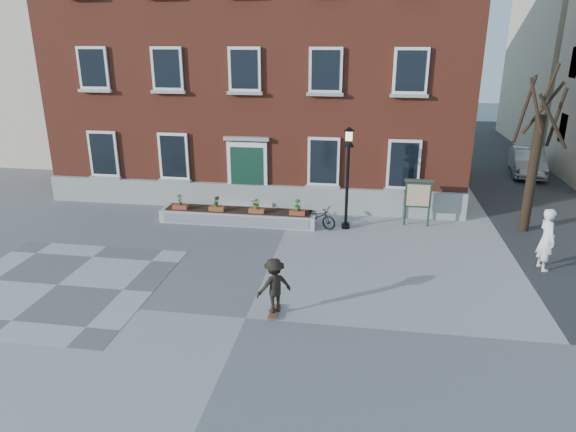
% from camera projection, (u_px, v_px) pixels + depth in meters
% --- Properties ---
extents(ground, '(100.00, 100.00, 0.00)m').
position_uv_depth(ground, '(246.00, 318.00, 13.49)').
color(ground, gray).
rests_on(ground, ground).
extents(checker_patch, '(6.00, 6.00, 0.01)m').
position_uv_depth(checker_patch, '(58.00, 285.00, 15.30)').
color(checker_patch, '#575759').
rests_on(checker_patch, ground).
extents(distant_building, '(10.00, 12.00, 13.00)m').
position_uv_depth(distant_building, '(40.00, 46.00, 32.63)').
color(distant_building, beige).
rests_on(distant_building, ground).
extents(bicycle, '(1.75, 1.25, 0.87)m').
position_uv_depth(bicycle, '(317.00, 216.00, 19.86)').
color(bicycle, black).
rests_on(bicycle, ground).
extents(parked_car, '(2.11, 4.48, 1.42)m').
position_uv_depth(parked_car, '(527.00, 162.00, 27.43)').
color(parked_car, '#AFB1B4').
rests_on(parked_car, ground).
extents(bystander, '(0.61, 0.81, 2.02)m').
position_uv_depth(bystander, '(547.00, 239.00, 16.04)').
color(bystander, white).
rests_on(bystander, ground).
extents(brick_building, '(18.40, 10.85, 12.60)m').
position_uv_depth(brick_building, '(269.00, 52.00, 24.75)').
color(brick_building, brown).
rests_on(brick_building, ground).
extents(planter_assembly, '(6.20, 1.12, 1.15)m').
position_uv_depth(planter_assembly, '(239.00, 215.00, 20.37)').
color(planter_assembly, beige).
rests_on(planter_assembly, ground).
extents(bare_tree, '(1.83, 1.83, 6.16)m').
position_uv_depth(bare_tree, '(535.00, 159.00, 18.73)').
color(bare_tree, black).
rests_on(bare_tree, ground).
extents(lamp_post, '(0.40, 0.40, 3.93)m').
position_uv_depth(lamp_post, '(348.00, 164.00, 19.03)').
color(lamp_post, black).
rests_on(lamp_post, ground).
extents(notice_board, '(1.10, 0.16, 1.87)m').
position_uv_depth(notice_board, '(418.00, 195.00, 19.74)').
color(notice_board, '#1A3422').
rests_on(notice_board, ground).
extents(skateboarder, '(1.12, 1.01, 1.58)m').
position_uv_depth(skateboarder, '(274.00, 286.00, 13.46)').
color(skateboarder, brown).
rests_on(skateboarder, ground).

